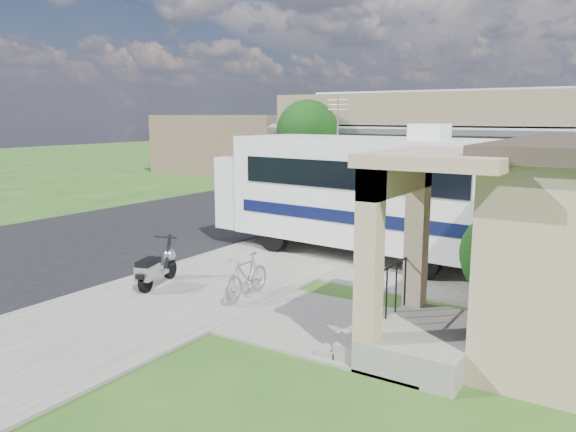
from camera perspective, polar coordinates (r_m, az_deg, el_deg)
The scene contains 18 objects.
ground at distance 13.05m, azimuth -4.14°, elevation -7.47°, with size 120.00×120.00×0.00m, color #1E4813.
street_slab at distance 25.25m, azimuth -4.13°, elevation 1.15°, with size 9.00×80.00×0.02m, color black.
sidewalk_slab at distance 22.01m, azimuth 9.53°, elevation -0.24°, with size 4.00×80.00×0.06m, color #5F5C56.
driveway_slab at distance 16.11m, azimuth 9.91°, elevation -4.09°, with size 7.00×6.00×0.05m, color #5F5C56.
walk_slab at distance 10.74m, azimuth 5.70°, elevation -11.31°, with size 4.00×3.00×0.05m, color #5F5C56.
warehouse at distance 25.12m, azimuth 15.38°, elevation 5.31°, with size 12.50×8.40×5.04m.
distant_bldg_far at distance 40.29m, azimuth -4.74°, elevation 7.33°, with size 10.00×8.00×4.00m, color brown.
distant_bldg_near at distance 49.41m, azimuth 5.72°, elevation 7.36°, with size 8.00×7.00×3.20m, color #746249.
street_tree_a at distance 22.05m, azimuth 2.26°, elevation 8.32°, with size 2.44×2.40×4.58m.
street_tree_b at distance 31.07m, azimuth 11.81°, elevation 8.91°, with size 2.44×2.40×4.73m.
street_tree_c at distance 39.60m, azimuth 16.55°, elevation 8.51°, with size 2.44×2.40×4.42m.
motorhome at distance 15.91m, azimuth 7.33°, elevation 2.63°, with size 8.75×3.29×4.40m.
shrub at distance 12.22m, azimuth 21.58°, elevation -3.30°, with size 1.99×1.90×2.45m.
scooter at distance 13.30m, azimuth -13.33°, elevation -5.21°, with size 0.80×1.62×1.09m.
bicycle at distance 12.18m, azimuth -4.24°, elevation -6.40°, with size 0.45×1.60×0.96m, color #9D9DA4.
pickup_truck at distance 26.77m, azimuth 2.59°, elevation 3.30°, with size 2.53×5.49×1.53m, color white.
van at distance 33.37m, azimuth 7.82°, elevation 4.81°, with size 2.52×6.20×1.80m, color white.
garden_hose at distance 11.03m, azimuth 8.90°, elevation -10.48°, with size 0.36×0.36×0.16m, color #156B24.
Camera 1 is at (7.51, -9.92, 3.94)m, focal length 35.00 mm.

